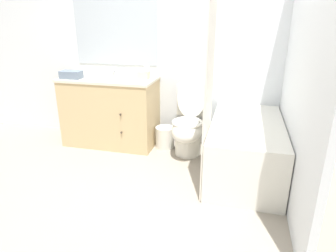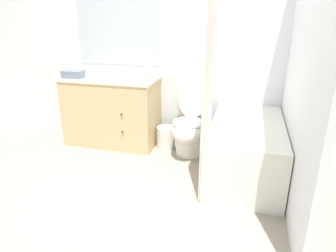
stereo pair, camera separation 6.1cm
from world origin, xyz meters
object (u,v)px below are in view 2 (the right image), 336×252
bath_towel_folded (233,131)px  wastebasket (166,137)px  tissue_box (145,75)px  hand_towel_folded (73,74)px  soap_dispenser (148,72)px  sink_faucet (116,72)px  vanity_cabinet (112,110)px  bathtub (246,148)px  toilet (190,124)px

bath_towel_folded → wastebasket: bearing=137.4°
bath_towel_folded → tissue_box: bearing=144.2°
hand_towel_folded → bath_towel_folded: (1.94, -0.61, -0.30)m
hand_towel_folded → bath_towel_folded: hand_towel_folded is taller
soap_dispenser → hand_towel_folded: soap_dispenser is taller
soap_dispenser → sink_faucet: bearing=166.6°
vanity_cabinet → wastebasket: size_ratio=4.35×
bathtub → tissue_box: tissue_box is taller
bathtub → hand_towel_folded: size_ratio=5.45×
bathtub → soap_dispenser: soap_dispenser is taller
vanity_cabinet → hand_towel_folded: 0.63m
vanity_cabinet → hand_towel_folded: hand_towel_folded is taller
toilet → soap_dispenser: size_ratio=4.89×
toilet → hand_towel_folded: bearing=-176.7°
bathtub → bath_towel_folded: bath_towel_folded is taller
bathtub → hand_towel_folded: bearing=173.1°
toilet → sink_faucet: bearing=166.4°
toilet → bath_towel_folded: bearing=-52.9°
toilet → hand_towel_folded: hand_towel_folded is taller
toilet → wastebasket: (-0.31, 0.08, -0.23)m
hand_towel_folded → vanity_cabinet: bearing=19.9°
soap_dispenser → vanity_cabinet: bearing=-171.6°
vanity_cabinet → wastebasket: 0.76m
wastebasket → vanity_cabinet: bearing=-179.0°
hand_towel_folded → tissue_box: bearing=12.0°
tissue_box → soap_dispenser: 0.05m
vanity_cabinet → bathtub: vanity_cabinet is taller
vanity_cabinet → hand_towel_folded: (-0.41, -0.15, 0.46)m
vanity_cabinet → bath_towel_folded: size_ratio=4.20×
bathtub → wastebasket: (-0.96, 0.41, -0.15)m
tissue_box → bath_towel_folded: 1.38m
wastebasket → bath_towel_folded: bath_towel_folded is taller
soap_dispenser → bath_towel_folded: 1.39m
sink_faucet → hand_towel_folded: (-0.41, -0.33, 0.01)m
sink_faucet → wastebasket: 1.03m
bathtub → sink_faucet: bearing=160.8°
vanity_cabinet → wastebasket: (0.69, 0.01, -0.30)m
sink_faucet → bath_towel_folded: sink_faucet is taller
vanity_cabinet → tissue_box: tissue_box is taller
wastebasket → tissue_box: size_ratio=2.07×
wastebasket → toilet: bearing=-14.0°
sink_faucet → bathtub: size_ratio=0.11×
hand_towel_folded → bathtub: bearing=-6.9°
wastebasket → soap_dispenser: soap_dispenser is taller
sink_faucet → hand_towel_folded: bearing=-141.3°
bathtub → hand_towel_folded: 2.16m
wastebasket → hand_towel_folded: hand_towel_folded is taller
wastebasket → tissue_box: bearing=175.6°
vanity_cabinet → bath_towel_folded: vanity_cabinet is taller
bathtub → soap_dispenser: 1.43m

